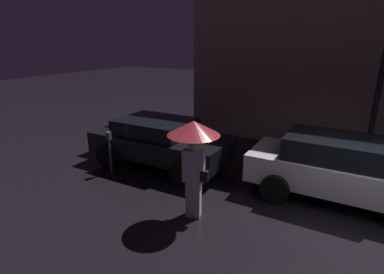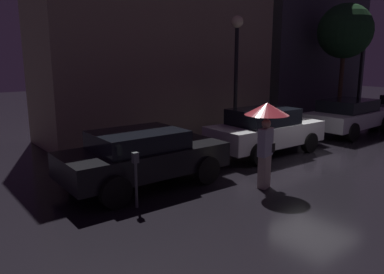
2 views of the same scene
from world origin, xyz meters
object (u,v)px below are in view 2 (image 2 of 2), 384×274
object	(u,v)px
street_lamp_near	(236,53)
parking_meter	(136,174)
parked_car_white	(265,130)
parked_car_silver	(349,115)
street_lamp_far	(362,52)
pedestrian_with_umbrella	(266,121)
parked_car_black	(143,155)

from	to	relation	value
street_lamp_near	parking_meter	bearing A→B (deg)	-151.52
parked_car_white	parked_car_silver	distance (m)	5.16
parked_car_white	street_lamp_far	distance (m)	10.21
street_lamp_far	pedestrian_with_umbrella	bearing A→B (deg)	-160.87
parked_car_silver	parking_meter	distance (m)	10.81
parking_meter	parked_car_black	bearing A→B (deg)	53.33
parked_car_black	street_lamp_near	distance (m)	6.29
pedestrian_with_umbrella	street_lamp_far	size ratio (longest dim) A/B	0.43
street_lamp_far	street_lamp_near	bearing A→B (deg)	-179.81
parked_car_black	pedestrian_with_umbrella	bearing A→B (deg)	-41.67
parked_car_white	pedestrian_with_umbrella	world-z (taller)	pedestrian_with_umbrella
pedestrian_with_umbrella	street_lamp_near	world-z (taller)	street_lamp_near
parked_car_silver	street_lamp_near	distance (m)	5.53
parked_car_white	street_lamp_near	distance (m)	3.23
street_lamp_near	parked_car_white	bearing A→B (deg)	-107.49
pedestrian_with_umbrella	parked_car_white	bearing A→B (deg)	27.06
parked_car_silver	pedestrian_with_umbrella	size ratio (longest dim) A/B	2.12
pedestrian_with_umbrella	street_lamp_near	size ratio (longest dim) A/B	0.45
parking_meter	street_lamp_near	world-z (taller)	street_lamp_near
parking_meter	parked_car_silver	bearing A→B (deg)	7.19
street_lamp_near	street_lamp_far	distance (m)	9.03
parked_car_silver	pedestrian_with_umbrella	xyz separation A→B (m)	(-7.71, -2.20, 0.86)
parked_car_white	street_lamp_near	size ratio (longest dim) A/B	0.89
parked_car_black	street_lamp_near	size ratio (longest dim) A/B	0.89
parked_car_white	pedestrian_with_umbrella	xyz separation A→B (m)	(-2.55, -2.19, 0.85)
pedestrian_with_umbrella	parking_meter	size ratio (longest dim) A/B	1.73
pedestrian_with_umbrella	street_lamp_far	world-z (taller)	street_lamp_far
parked_car_black	parked_car_silver	xyz separation A→B (m)	(9.87, 0.20, 0.01)
pedestrian_with_umbrella	street_lamp_near	bearing A→B (deg)	39.30
parked_car_white	pedestrian_with_umbrella	distance (m)	3.46
pedestrian_with_umbrella	parked_car_silver	bearing A→B (deg)	2.31
parked_car_white	street_lamp_far	world-z (taller)	street_lamp_far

